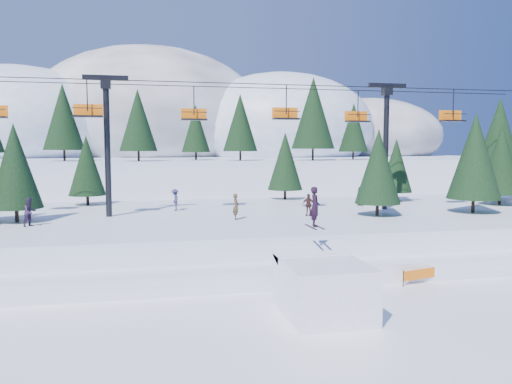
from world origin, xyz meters
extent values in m
plane|color=white|center=(0.00, 0.00, 0.00)|extent=(160.00, 160.00, 0.00)
cube|color=white|center=(0.00, 18.00, 1.25)|extent=(70.00, 22.00, 2.50)
cube|color=white|center=(0.00, 8.00, 0.55)|extent=(70.00, 6.00, 1.10)
cube|color=white|center=(0.00, 68.00, 3.00)|extent=(110.00, 60.00, 6.00)
ellipsoid|color=white|center=(-28.00, 72.00, 11.45)|extent=(36.00, 32.40, 19.80)
ellipsoid|color=#605B59|center=(-6.00, 78.00, 13.26)|extent=(44.00, 39.60, 26.40)
ellipsoid|color=white|center=(18.00, 70.00, 11.42)|extent=(34.00, 30.60, 19.72)
ellipsoid|color=#605B59|center=(38.00, 76.00, 10.12)|extent=(30.00, 27.00, 15.00)
cylinder|color=black|center=(-7.28, 40.66, 6.59)|extent=(0.26, 0.26, 1.19)
cone|color=#1A391B|center=(-7.28, 40.66, 10.83)|extent=(4.41, 4.41, 7.29)
cylinder|color=black|center=(5.04, 41.28, 6.58)|extent=(0.26, 0.26, 1.15)
cone|color=#1A391B|center=(5.04, 41.28, 10.69)|extent=(4.28, 4.28, 7.08)
cylinder|color=black|center=(14.12, 40.13, 6.73)|extent=(0.26, 0.26, 1.45)
cone|color=#1A391B|center=(14.12, 40.13, 11.92)|extent=(5.40, 5.40, 8.93)
cylinder|color=black|center=(-16.09, 43.85, 6.65)|extent=(0.26, 0.26, 1.30)
cone|color=#1A391B|center=(-16.09, 43.85, 11.29)|extent=(4.83, 4.83, 7.98)
cylinder|color=black|center=(20.90, 43.35, 6.53)|extent=(0.26, 0.26, 1.06)
cone|color=#1A391B|center=(20.90, 43.35, 10.31)|extent=(3.93, 3.93, 6.50)
cylinder|color=black|center=(-0.07, 45.65, 6.50)|extent=(0.26, 0.26, 1.00)
cone|color=#1A391B|center=(-0.07, 45.65, 10.09)|extent=(3.73, 3.73, 6.17)
cube|color=white|center=(1.60, 0.95, 1.22)|extent=(3.61, 4.46, 2.44)
cube|color=white|center=(1.60, 2.86, 2.49)|extent=(3.61, 1.56, 0.87)
imported|color=black|center=(1.70, 2.55, 4.75)|extent=(0.57, 0.77, 1.91)
cube|color=black|center=(1.50, 2.55, 3.78)|extent=(0.11, 1.65, 0.03)
cube|color=black|center=(1.90, 2.55, 3.78)|extent=(0.11, 1.65, 0.03)
cylinder|color=black|center=(-9.00, 18.00, 7.50)|extent=(0.44, 0.44, 10.00)
cube|color=black|center=(-9.00, 18.00, 12.60)|extent=(3.20, 0.35, 0.35)
cube|color=black|center=(-9.00, 18.00, 12.15)|extent=(0.70, 0.70, 0.70)
cylinder|color=black|center=(13.00, 18.00, 7.50)|extent=(0.44, 0.44, 10.00)
cube|color=black|center=(13.00, 18.00, 12.60)|extent=(3.20, 0.35, 0.35)
cube|color=black|center=(13.00, 18.00, 12.15)|extent=(0.70, 0.70, 0.70)
cylinder|color=black|center=(2.00, 16.80, 12.30)|extent=(46.00, 0.06, 0.06)
cylinder|color=black|center=(2.00, 19.20, 12.30)|extent=(46.00, 0.06, 0.06)
cylinder|color=black|center=(-10.17, 16.80, 11.20)|extent=(0.08, 0.08, 2.20)
cube|color=black|center=(-10.17, 16.80, 9.75)|extent=(2.00, 0.75, 0.12)
cube|color=orange|center=(-10.17, 17.18, 10.20)|extent=(2.00, 0.10, 0.85)
cylinder|color=black|center=(-10.17, 16.45, 10.30)|extent=(2.00, 0.06, 0.06)
cylinder|color=black|center=(-2.56, 19.20, 11.20)|extent=(0.08, 0.08, 2.20)
cube|color=black|center=(-2.56, 19.20, 9.75)|extent=(2.00, 0.75, 0.12)
cube|color=orange|center=(-2.56, 19.58, 10.20)|extent=(2.00, 0.10, 0.85)
cylinder|color=black|center=(-2.56, 18.85, 10.30)|extent=(2.00, 0.06, 0.06)
cylinder|color=black|center=(4.19, 16.80, 11.20)|extent=(0.08, 0.08, 2.20)
cube|color=black|center=(4.19, 16.80, 9.75)|extent=(2.00, 0.75, 0.12)
cube|color=orange|center=(4.19, 17.18, 10.20)|extent=(2.00, 0.10, 0.85)
cylinder|color=black|center=(4.19, 16.45, 10.30)|extent=(2.00, 0.06, 0.06)
cylinder|color=black|center=(11.02, 19.20, 11.20)|extent=(0.08, 0.08, 2.20)
cube|color=black|center=(11.02, 19.20, 9.75)|extent=(2.00, 0.75, 0.12)
cube|color=orange|center=(11.02, 19.58, 10.20)|extent=(2.00, 0.10, 0.85)
cylinder|color=black|center=(11.02, 18.85, 10.30)|extent=(2.00, 0.06, 0.06)
cylinder|color=black|center=(18.26, 16.80, 11.20)|extent=(0.08, 0.08, 2.20)
cube|color=black|center=(18.26, 16.80, 9.75)|extent=(2.00, 0.75, 0.12)
cube|color=orange|center=(18.26, 17.18, 10.20)|extent=(2.00, 0.10, 0.85)
cylinder|color=black|center=(18.26, 16.45, 10.30)|extent=(2.00, 0.06, 0.06)
cylinder|color=black|center=(18.75, 14.45, 3.05)|extent=(0.26, 0.26, 1.09)
cone|color=#1A391B|center=(18.75, 14.45, 6.94)|extent=(4.05, 4.05, 6.70)
cylinder|color=black|center=(24.39, 18.65, 3.00)|extent=(0.26, 0.26, 0.99)
cone|color=#1A391B|center=(24.39, 18.65, 6.54)|extent=(3.68, 3.68, 6.09)
cylinder|color=black|center=(27.19, 22.64, 3.20)|extent=(0.26, 0.26, 1.39)
cone|color=#1A391B|center=(27.19, 22.64, 8.16)|extent=(5.16, 5.16, 8.54)
cylinder|color=black|center=(17.04, 23.85, 2.92)|extent=(0.26, 0.26, 0.83)
cone|color=#1A391B|center=(17.04, 23.85, 5.89)|extent=(3.09, 3.09, 5.11)
cylinder|color=black|center=(-11.46, 26.21, 2.93)|extent=(0.26, 0.26, 0.87)
cone|color=#1A391B|center=(-11.46, 26.21, 6.02)|extent=(3.21, 3.21, 5.32)
cylinder|color=black|center=(7.09, 27.64, 2.96)|extent=(0.26, 0.26, 0.93)
cone|color=#1A391B|center=(7.09, 27.64, 6.28)|extent=(3.44, 3.44, 5.70)
cylinder|color=black|center=(-14.96, 16.52, 2.97)|extent=(0.26, 0.26, 0.95)
cone|color=#1A391B|center=(-14.96, 16.52, 6.35)|extent=(3.51, 3.51, 5.81)
cylinder|color=black|center=(10.65, 14.44, 2.95)|extent=(0.26, 0.26, 0.91)
cone|color=#1A391B|center=(10.65, 14.44, 6.19)|extent=(3.37, 3.37, 5.57)
imported|color=navy|center=(-4.06, 20.47, 3.38)|extent=(0.73, 1.18, 1.76)
imported|color=#42211F|center=(5.52, 15.33, 3.33)|extent=(1.03, 0.88, 1.66)
imported|color=#352541|center=(-13.62, 14.27, 3.43)|extent=(1.12, 1.15, 1.87)
imported|color=#1F3C37|center=(12.05, 20.67, 3.34)|extent=(0.85, 0.98, 1.68)
imported|color=#503D24|center=(-0.09, 14.49, 3.42)|extent=(0.49, 0.71, 1.85)
cylinder|color=black|center=(7.44, 4.43, 0.45)|extent=(0.06, 0.06, 0.90)
cylinder|color=black|center=(10.15, 5.14, 0.45)|extent=(0.06, 0.06, 0.90)
cube|color=orange|center=(8.80, 4.79, 0.55)|extent=(2.72, 0.75, 0.55)
cylinder|color=black|center=(8.74, 5.73, 0.45)|extent=(0.06, 0.06, 0.90)
cylinder|color=black|center=(11.52, 6.10, 0.45)|extent=(0.06, 0.06, 0.90)
cube|color=orange|center=(10.13, 5.92, 0.55)|extent=(2.78, 0.41, 0.55)
camera|label=1|loc=(-5.96, -19.98, 7.55)|focal=35.00mm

